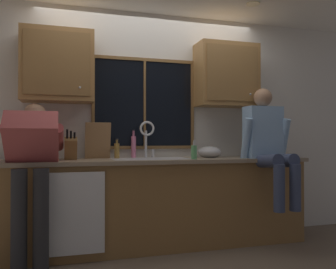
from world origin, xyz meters
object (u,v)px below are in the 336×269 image
object	(u,v)px
mixing_bowl	(210,152)
person_sitting_on_counter	(268,141)
person_standing	(32,161)
bottle_tall_clear	(134,146)
knife_block	(71,149)
cutting_board	(98,141)
bottle_green_glass	(117,150)
soap_dispenser	(194,152)

from	to	relation	value
mixing_bowl	person_sitting_on_counter	bearing A→B (deg)	-30.66
person_standing	bottle_tall_clear	size ratio (longest dim) A/B	4.77
person_standing	person_sitting_on_counter	distance (m)	2.37
knife_block	person_sitting_on_counter	bearing A→B (deg)	-8.50
person_sitting_on_counter	knife_block	distance (m)	2.05
person_sitting_on_counter	knife_block	bearing A→B (deg)	171.50
person_standing	bottle_tall_clear	bearing A→B (deg)	26.94
person_sitting_on_counter	bottle_tall_clear	distance (m)	1.45
knife_block	cutting_board	xyz separation A→B (m)	(0.28, 0.18, 0.08)
bottle_green_glass	bottle_tall_clear	bearing A→B (deg)	16.76
soap_dispenser	knife_block	bearing A→B (deg)	168.68
mixing_bowl	soap_dispenser	xyz separation A→B (m)	(-0.28, -0.26, 0.02)
person_sitting_on_counter	mixing_bowl	distance (m)	0.64
person_standing	soap_dispenser	size ratio (longest dim) A/B	7.46
person_sitting_on_counter	bottle_tall_clear	world-z (taller)	person_sitting_on_counter
knife_block	person_standing	bearing A→B (deg)	-137.38
person_standing	knife_block	xyz separation A→B (m)	(0.33, 0.31, 0.10)
soap_dispenser	mixing_bowl	bearing A→B (deg)	42.66
knife_block	bottle_tall_clear	world-z (taller)	bottle_tall_clear
knife_block	soap_dispenser	distance (m)	1.23
bottle_green_glass	person_standing	bearing A→B (deg)	-150.87
mixing_bowl	bottle_green_glass	xyz separation A→B (m)	(-1.01, 0.13, 0.03)
knife_block	cutting_board	distance (m)	0.34
person_sitting_on_counter	cutting_board	world-z (taller)	person_sitting_on_counter
person_standing	soap_dispenser	world-z (taller)	person_standing
cutting_board	mixing_bowl	xyz separation A→B (m)	(1.21, -0.16, -0.13)
person_sitting_on_counter	bottle_tall_clear	size ratio (longest dim) A/B	4.09
mixing_bowl	soap_dispenser	world-z (taller)	soap_dispenser
bottle_green_glass	mixing_bowl	bearing A→B (deg)	-7.24
knife_block	cutting_board	world-z (taller)	cutting_board
bottle_tall_clear	cutting_board	bearing A→B (deg)	-176.22
knife_block	mixing_bowl	world-z (taller)	knife_block
person_sitting_on_counter	knife_block	world-z (taller)	person_sitting_on_counter
person_sitting_on_counter	person_standing	bearing A→B (deg)	-179.90
knife_block	bottle_tall_clear	bearing A→B (deg)	16.85
person_sitting_on_counter	knife_block	size ratio (longest dim) A/B	3.92
person_sitting_on_counter	soap_dispenser	world-z (taller)	person_sitting_on_counter
person_sitting_on_counter	bottle_green_glass	xyz separation A→B (m)	(-1.55, 0.45, -0.10)
cutting_board	soap_dispenser	bearing A→B (deg)	-24.32
knife_block	mixing_bowl	xyz separation A→B (m)	(1.49, 0.02, -0.05)
cutting_board	bottle_green_glass	bearing A→B (deg)	-9.27
bottle_tall_clear	knife_block	bearing A→B (deg)	-163.15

